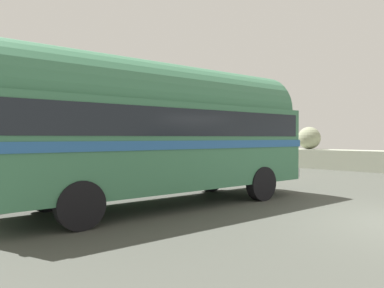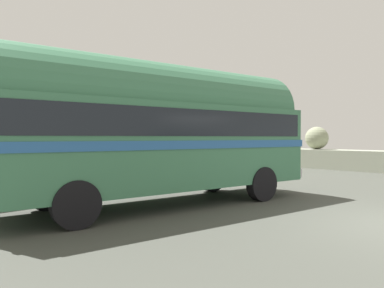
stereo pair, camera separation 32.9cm
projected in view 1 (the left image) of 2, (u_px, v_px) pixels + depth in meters
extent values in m
sphere|color=gray|center=(243.00, 141.00, 24.44)|extent=(0.89, 0.89, 0.89)
sphere|color=gray|center=(309.00, 138.00, 21.36)|extent=(1.33, 1.33, 1.33)
cylinder|color=black|center=(210.00, 177.00, 11.77)|extent=(0.40, 0.99, 0.96)
cylinder|color=black|center=(261.00, 184.00, 10.03)|extent=(0.40, 0.99, 0.96)
cylinder|color=black|center=(46.00, 191.00, 8.57)|extent=(0.40, 0.99, 0.96)
cylinder|color=black|center=(80.00, 205.00, 6.83)|extent=(0.40, 0.99, 0.96)
cube|color=#3A7352|center=(162.00, 146.00, 9.28)|extent=(3.48, 8.64, 2.10)
cylinder|color=#3A7352|center=(162.00, 106.00, 9.26)|extent=(3.24, 8.28, 2.20)
cube|color=#295D9D|center=(162.00, 144.00, 9.28)|extent=(3.54, 8.73, 0.20)
cube|color=black|center=(162.00, 124.00, 9.27)|extent=(3.47, 8.31, 0.64)
cube|color=silver|center=(269.00, 170.00, 11.92)|extent=(2.28, 0.46, 0.28)
cylinder|color=black|center=(101.00, 169.00, 14.58)|extent=(0.31, 0.97, 0.96)
cylinder|color=black|center=(135.00, 173.00, 13.09)|extent=(0.31, 0.97, 0.96)
cube|color=silver|center=(52.00, 144.00, 11.90)|extent=(2.67, 8.47, 2.10)
cylinder|color=silver|center=(52.00, 113.00, 11.88)|extent=(2.46, 8.13, 2.20)
cube|color=red|center=(52.00, 143.00, 11.90)|extent=(2.73, 8.56, 0.20)
cube|color=black|center=(52.00, 127.00, 11.89)|extent=(2.70, 8.14, 0.64)
cube|color=silver|center=(150.00, 163.00, 15.06)|extent=(2.28, 0.23, 0.28)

